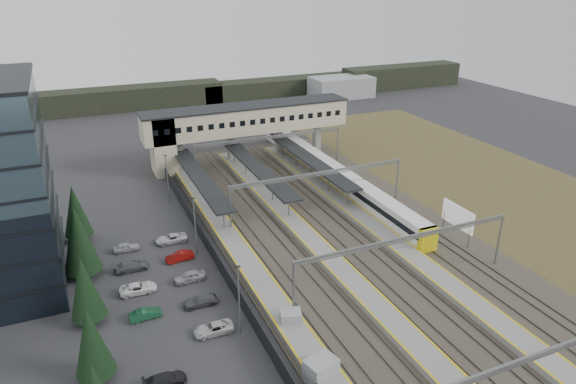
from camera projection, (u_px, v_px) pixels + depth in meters
name	position (u px, v px, depth m)	size (l,w,h in m)	color
ground	(282.00, 278.00, 62.51)	(220.00, 220.00, 0.00)	#2B2B2D
conifer_row	(87.00, 305.00, 49.31)	(4.42, 49.82, 9.50)	black
car_park	(181.00, 330.00, 52.50)	(10.57, 44.61, 1.29)	#BCBBC0
lampposts	(213.00, 255.00, 58.94)	(0.50, 53.25, 8.07)	gray
fence	(218.00, 262.00, 63.96)	(0.08, 90.00, 2.00)	#26282B
relay_cabin_near	(321.00, 370.00, 46.30)	(3.24, 2.71, 2.34)	#949699
relay_cabin_far	(291.00, 319.00, 53.41)	(2.62, 2.39, 1.99)	#949699
rail_corridor	(331.00, 243.00, 70.03)	(34.00, 90.00, 0.92)	#38332B
canopies	(258.00, 169.00, 86.33)	(23.10, 30.00, 3.28)	black
footbridge	(234.00, 123.00, 97.67)	(40.40, 6.40, 11.20)	beige
gantries	(357.00, 208.00, 67.08)	(28.40, 62.28, 7.17)	gray
train	(330.00, 172.00, 90.56)	(2.69, 56.09, 3.38)	white
billboard	(458.00, 218.00, 69.89)	(0.20, 6.17, 5.27)	gray
scrub_east	(525.00, 202.00, 83.18)	(34.00, 120.00, 0.06)	#483B20
treeline_far	(234.00, 91.00, 147.96)	(170.00, 19.00, 7.00)	black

